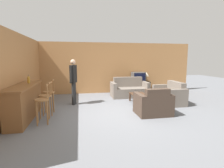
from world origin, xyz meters
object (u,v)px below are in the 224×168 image
tv_unit (138,87)px  book_on_table (136,93)px  tv (138,77)px  couch_far (129,90)px  armchair_near (153,105)px  bar_chair_near (42,103)px  person_by_window (73,79)px  bar_chair_far (49,95)px  bar_chair_mid (46,99)px  coffee_table (139,95)px  loveseat_right (170,95)px  bottle (29,79)px  table_lamp (146,74)px

tv_unit → book_on_table: 2.18m
tv_unit → tv: tv is taller
couch_far → armchair_near: (-0.02, -2.78, 0.00)m
bar_chair_near → person_by_window: 2.17m
bar_chair_far → couch_far: bearing=29.0°
bar_chair_mid → coffee_table: size_ratio=1.18×
coffee_table → person_by_window: person_by_window is taller
coffee_table → bar_chair_near: bearing=-153.2°
coffee_table → loveseat_right: bearing=-10.6°
bar_chair_near → couch_far: bearing=42.0°
book_on_table → armchair_near: bearing=-88.4°
loveseat_right → bar_chair_mid: bearing=-168.4°
armchair_near → tv_unit: (0.74, 3.61, -0.02)m
bar_chair_far → bottle: 0.81m
armchair_near → loveseat_right: armchair_near is taller
bottle → loveseat_right: bearing=5.8°
bar_chair_far → table_lamp: bar_chair_far is taller
tv_unit → person_by_window: person_by_window is taller
bar_chair_far → book_on_table: (3.25, 0.63, -0.20)m
tv → loveseat_right: bearing=-77.5°
bar_chair_near → table_lamp: bar_chair_near is taller
armchair_near → loveseat_right: 1.78m
armchair_near → couch_far: bearing=89.7°
coffee_table → table_lamp: bearing=62.0°
armchair_near → loveseat_right: size_ratio=0.76×
armchair_near → tv: 3.72m
bar_chair_near → couch_far: 4.46m
bar_chair_mid → loveseat_right: 4.65m
bar_chair_far → couch_far: 3.79m
bar_chair_far → tv: (4.03, 2.66, 0.26)m
coffee_table → book_on_table: bearing=137.4°
armchair_near → loveseat_right: (1.26, 1.26, -0.00)m
bar_chair_near → table_lamp: bearing=40.4°
couch_far → loveseat_right: 1.96m
loveseat_right → book_on_table: bearing=166.4°
person_by_window → tv: bearing=29.2°
tv_unit → person_by_window: bearing=-150.7°
armchair_near → person_by_window: 3.16m
couch_far → person_by_window: size_ratio=0.98×
tv_unit → person_by_window: (-3.26, -1.83, 0.71)m
tv_unit → couch_far: bearing=-131.2°
bar_chair_mid → table_lamp: bar_chair_mid is taller
bar_chair_near → armchair_near: size_ratio=1.03×
bar_chair_near → tv_unit: size_ratio=0.91×
loveseat_right → book_on_table: (-1.31, 0.32, 0.07)m
bar_chair_near → bottle: size_ratio=4.19×
bar_chair_near → book_on_table: 3.70m
armchair_near → tv: bearing=78.4°
bar_chair_far → table_lamp: (4.47, 2.66, 0.38)m
couch_far → tv: (0.73, 0.83, 0.52)m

